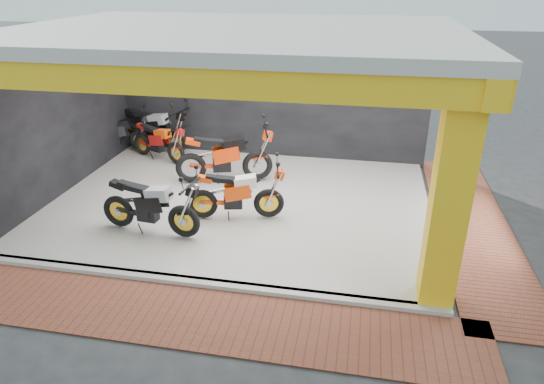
% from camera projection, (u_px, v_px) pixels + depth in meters
% --- Properties ---
extents(ground, '(80.00, 80.00, 0.00)m').
position_uv_depth(ground, '(213.00, 252.00, 8.77)').
color(ground, '#2D2D30').
rests_on(ground, ground).
extents(showroom_floor, '(8.00, 6.00, 0.10)m').
position_uv_depth(showroom_floor, '(241.00, 203.00, 10.54)').
color(showroom_floor, silver).
rests_on(showroom_floor, ground).
extents(showroom_ceiling, '(8.40, 6.40, 0.20)m').
position_uv_depth(showroom_ceiling, '(235.00, 32.00, 9.07)').
color(showroom_ceiling, beige).
rests_on(showroom_ceiling, corner_column).
extents(back_wall, '(8.20, 0.20, 3.50)m').
position_uv_depth(back_wall, '(268.00, 93.00, 12.60)').
color(back_wall, black).
rests_on(back_wall, ground).
extents(left_wall, '(0.20, 6.20, 3.50)m').
position_uv_depth(left_wall, '(56.00, 117.00, 10.55)').
color(left_wall, black).
rests_on(left_wall, ground).
extents(corner_column, '(0.50, 0.50, 3.50)m').
position_uv_depth(corner_column, '(450.00, 199.00, 6.72)').
color(corner_column, yellow).
rests_on(corner_column, ground).
extents(header_beam_front, '(8.40, 0.30, 0.40)m').
position_uv_depth(header_beam_front, '(179.00, 80.00, 6.51)').
color(header_beam_front, yellow).
rests_on(header_beam_front, corner_column).
extents(header_beam_right, '(0.30, 6.40, 0.40)m').
position_uv_depth(header_beam_right, '(456.00, 55.00, 8.50)').
color(header_beam_right, yellow).
rests_on(header_beam_right, corner_column).
extents(floor_kerb, '(8.00, 0.20, 0.10)m').
position_uv_depth(floor_kerb, '(194.00, 282.00, 7.84)').
color(floor_kerb, silver).
rests_on(floor_kerb, ground).
extents(paver_front, '(9.00, 1.40, 0.03)m').
position_uv_depth(paver_front, '(177.00, 314.00, 7.15)').
color(paver_front, brown).
rests_on(paver_front, ground).
extents(paver_right, '(1.40, 7.00, 0.03)m').
position_uv_depth(paver_right, '(472.00, 224.00, 9.71)').
color(paver_right, brown).
rests_on(paver_right, ground).
extents(moto_hero, '(2.15, 1.18, 1.25)m').
position_uv_depth(moto_hero, '(269.00, 190.00, 9.53)').
color(moto_hero, '#FF460A').
rests_on(moto_hero, showroom_floor).
extents(moto_row_a, '(2.21, 1.02, 1.31)m').
position_uv_depth(moto_row_a, '(183.00, 206.00, 8.79)').
color(moto_row_a, black).
rests_on(moto_row_a, showroom_floor).
extents(moto_row_b, '(2.54, 1.54, 1.46)m').
position_uv_depth(moto_row_b, '(257.00, 151.00, 11.25)').
color(moto_row_b, red).
rests_on(moto_row_b, showroom_floor).
extents(moto_row_c, '(2.05, 1.40, 1.18)m').
position_uv_depth(moto_row_c, '(175.00, 142.00, 12.29)').
color(moto_row_c, '#B11612').
rests_on(moto_row_c, showroom_floor).
extents(moto_row_d, '(2.09, 1.24, 1.20)m').
position_uv_depth(moto_row_d, '(139.00, 130.00, 13.23)').
color(moto_row_d, black).
rests_on(moto_row_d, showroom_floor).
extents(moto_row_e, '(2.49, 1.39, 1.44)m').
position_uv_depth(moto_row_e, '(175.00, 128.00, 12.95)').
color(moto_row_e, black).
rests_on(moto_row_e, showroom_floor).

